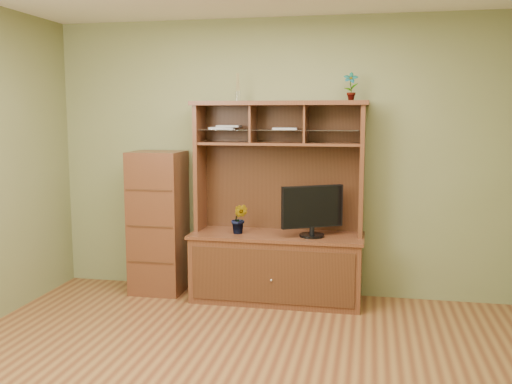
# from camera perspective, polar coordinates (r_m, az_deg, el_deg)

# --- Properties ---
(room) EXTENTS (4.54, 4.04, 2.74)m
(room) POSITION_cam_1_polar(r_m,az_deg,el_deg) (3.68, -2.91, 1.12)
(room) COLOR brown
(room) RESTS_ON ground
(media_hutch) EXTENTS (1.66, 0.61, 1.90)m
(media_hutch) POSITION_cam_1_polar(r_m,az_deg,el_deg) (5.48, 2.13, -5.46)
(media_hutch) COLOR #492715
(media_hutch) RESTS_ON room
(monitor) EXTENTS (0.55, 0.34, 0.48)m
(monitor) POSITION_cam_1_polar(r_m,az_deg,el_deg) (5.28, 5.65, -1.79)
(monitor) COLOR black
(monitor) RESTS_ON media_hutch
(orchid_plant) EXTENTS (0.17, 0.14, 0.29)m
(orchid_plant) POSITION_cam_1_polar(r_m,az_deg,el_deg) (5.41, -1.67, -2.70)
(orchid_plant) COLOR #396021
(orchid_plant) RESTS_ON media_hutch
(top_plant) EXTENTS (0.14, 0.10, 0.26)m
(top_plant) POSITION_cam_1_polar(r_m,az_deg,el_deg) (5.35, 9.45, 10.39)
(top_plant) COLOR #2D6122
(top_plant) RESTS_ON media_hutch
(reed_diffuser) EXTENTS (0.05, 0.05, 0.26)m
(reed_diffuser) POSITION_cam_1_polar(r_m,az_deg,el_deg) (5.49, -1.82, 10.14)
(reed_diffuser) COLOR silver
(reed_diffuser) RESTS_ON media_hutch
(magazines) EXTENTS (0.86, 0.21, 0.04)m
(magazines) POSITION_cam_1_polar(r_m,az_deg,el_deg) (5.48, -1.17, 6.45)
(magazines) COLOR #AAAAAF
(magazines) RESTS_ON media_hutch
(side_cabinet) EXTENTS (0.51, 0.46, 1.41)m
(side_cabinet) POSITION_cam_1_polar(r_m,az_deg,el_deg) (5.78, -9.75, -3.00)
(side_cabinet) COLOR #492715
(side_cabinet) RESTS_ON room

